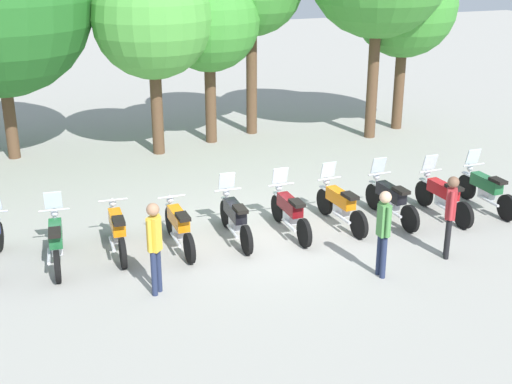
# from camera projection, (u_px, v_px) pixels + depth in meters

# --- Properties ---
(ground_plane) EXTENTS (80.00, 80.00, 0.00)m
(ground_plane) POSITION_uv_depth(u_px,v_px,m) (264.00, 237.00, 15.42)
(ground_plane) COLOR #9E9B93
(motorcycle_1) EXTENTS (0.62, 2.19, 1.37)m
(motorcycle_1) POSITION_uv_depth(u_px,v_px,m) (56.00, 240.00, 13.98)
(motorcycle_1) COLOR black
(motorcycle_1) RESTS_ON ground_plane
(motorcycle_2) EXTENTS (0.62, 2.19, 0.99)m
(motorcycle_2) POSITION_uv_depth(u_px,v_px,m) (117.00, 230.00, 14.53)
(motorcycle_2) COLOR black
(motorcycle_2) RESTS_ON ground_plane
(motorcycle_3) EXTENTS (0.62, 2.19, 0.99)m
(motorcycle_3) POSITION_uv_depth(u_px,v_px,m) (179.00, 226.00, 14.73)
(motorcycle_3) COLOR black
(motorcycle_3) RESTS_ON ground_plane
(motorcycle_4) EXTENTS (0.62, 2.19, 1.37)m
(motorcycle_4) POSITION_uv_depth(u_px,v_px,m) (235.00, 217.00, 15.14)
(motorcycle_4) COLOR black
(motorcycle_4) RESTS_ON ground_plane
(motorcycle_5) EXTENTS (0.62, 2.19, 1.37)m
(motorcycle_5) POSITION_uv_depth(u_px,v_px,m) (290.00, 211.00, 15.47)
(motorcycle_5) COLOR black
(motorcycle_5) RESTS_ON ground_plane
(motorcycle_6) EXTENTS (0.62, 2.19, 1.37)m
(motorcycle_6) POSITION_uv_depth(u_px,v_px,m) (340.00, 204.00, 15.88)
(motorcycle_6) COLOR black
(motorcycle_6) RESTS_ON ground_plane
(motorcycle_7) EXTENTS (0.62, 2.19, 1.37)m
(motorcycle_7) POSITION_uv_depth(u_px,v_px,m) (391.00, 199.00, 16.21)
(motorcycle_7) COLOR black
(motorcycle_7) RESTS_ON ground_plane
(motorcycle_8) EXTENTS (0.62, 2.19, 1.37)m
(motorcycle_8) POSITION_uv_depth(u_px,v_px,m) (443.00, 196.00, 16.41)
(motorcycle_8) COLOR black
(motorcycle_8) RESTS_ON ground_plane
(motorcycle_9) EXTENTS (0.62, 2.19, 1.37)m
(motorcycle_9) POSITION_uv_depth(u_px,v_px,m) (486.00, 189.00, 16.85)
(motorcycle_9) COLOR black
(motorcycle_9) RESTS_ON ground_plane
(person_0) EXTENTS (0.24, 0.40, 1.79)m
(person_0) POSITION_uv_depth(u_px,v_px,m) (383.00, 227.00, 13.27)
(person_0) COLOR #232D4C
(person_0) RESTS_ON ground_plane
(person_1) EXTENTS (0.34, 0.35, 1.82)m
(person_1) POSITION_uv_depth(u_px,v_px,m) (155.00, 241.00, 12.60)
(person_1) COLOR #232D4C
(person_1) RESTS_ON ground_plane
(person_2) EXTENTS (0.33, 0.38, 1.79)m
(person_2) POSITION_uv_depth(u_px,v_px,m) (450.00, 210.00, 14.08)
(person_2) COLOR black
(person_2) RESTS_ON ground_plane
(tree_3) EXTENTS (3.55, 3.55, 5.89)m
(tree_3) POSITION_uv_depth(u_px,v_px,m) (152.00, 19.00, 20.00)
(tree_3) COLOR brown
(tree_3) RESTS_ON ground_plane
(tree_4) EXTENTS (3.21, 3.21, 5.53)m
(tree_4) POSITION_uv_depth(u_px,v_px,m) (209.00, 21.00, 21.26)
(tree_4) COLOR brown
(tree_4) RESTS_ON ground_plane
(tree_7) EXTENTS (3.49, 3.49, 5.98)m
(tree_7) POSITION_uv_depth(u_px,v_px,m) (405.00, 5.00, 22.78)
(tree_7) COLOR brown
(tree_7) RESTS_ON ground_plane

